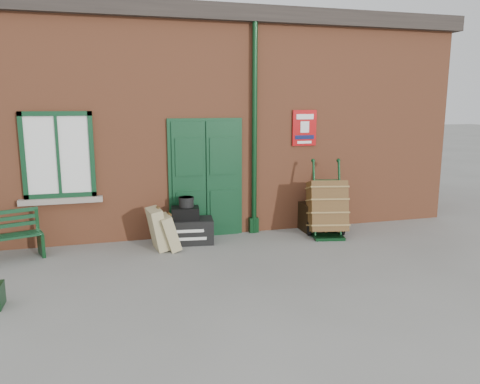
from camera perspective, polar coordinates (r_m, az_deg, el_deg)
name	(u,v)px	position (r m, az deg, el deg)	size (l,w,h in m)	color
ground	(242,258)	(7.86, 0.24, -8.02)	(80.00, 80.00, 0.00)	gray
station_building	(200,120)	(10.85, -4.87, 8.80)	(10.30, 4.30, 4.36)	#9F5433
houdini_trunk	(188,231)	(8.67, -6.32, -4.73)	(0.90, 0.50, 0.45)	black
strongbox	(185,213)	(8.58, -6.70, -2.58)	(0.50, 0.36, 0.23)	black
hatbox	(186,202)	(8.57, -6.56, -1.21)	(0.27, 0.27, 0.18)	black
suitcase_back	(158,229)	(8.33, -10.00, -4.43)	(0.21, 0.52, 0.72)	tan
suitcase_front	(169,232)	(8.26, -8.67, -4.87)	(0.19, 0.46, 0.62)	tan
porter_trolley	(327,208)	(9.13, 10.56, -1.89)	(0.84, 0.89, 1.45)	black
dark_trunk	(320,216)	(9.59, 9.78, -2.96)	(0.78, 0.51, 0.56)	black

